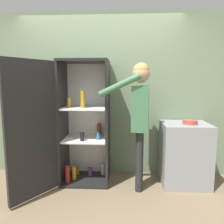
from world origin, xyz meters
The scene contains 6 objects.
ground_plane centered at (0.00, 0.00, 0.00)m, with size 12.00×12.00×0.00m, color #7A664C.
wall_back centered at (0.00, 0.98, 1.27)m, with size 7.00×0.06×2.55m.
refrigerator centered at (-0.34, 0.55, 0.88)m, with size 1.13×1.15×1.80m.
person centered at (0.58, 0.43, 1.14)m, with size 0.69×0.51×1.74m.
counter centered at (1.26, 0.64, 0.45)m, with size 0.66×0.59×0.90m.
bowl centered at (1.30, 0.58, 0.93)m, with size 0.20×0.20×0.06m.
Camera 1 is at (0.36, -2.49, 1.50)m, focal length 35.00 mm.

